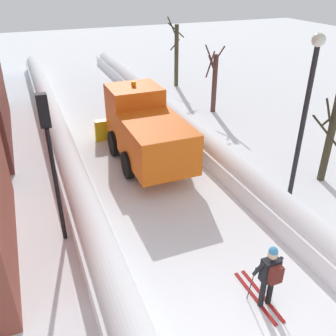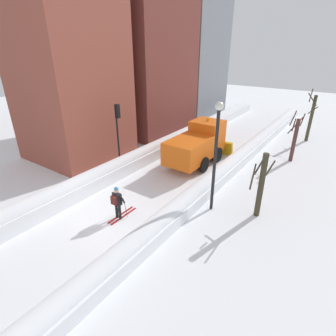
{
  "view_description": "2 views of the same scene",
  "coord_description": "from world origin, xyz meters",
  "px_view_note": "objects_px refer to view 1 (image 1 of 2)",
  "views": [
    {
      "loc": [
        -4.1,
        -4.56,
        7.3
      ],
      "look_at": [
        -0.05,
        5.42,
        1.43
      ],
      "focal_mm": 39.07,
      "sensor_mm": 36.0,
      "label": 1
    },
    {
      "loc": [
        9.03,
        -7.41,
        8.09
      ],
      "look_at": [
        0.31,
        5.07,
        1.0
      ],
      "focal_mm": 28.58,
      "sensor_mm": 36.0,
      "label": 2
    }
  ],
  "objects_px": {
    "plow_truck": "(145,129)",
    "street_lamp": "(306,105)",
    "traffic_light_pole": "(49,143)",
    "bare_tree_far": "(176,55)",
    "bare_tree_near": "(330,138)",
    "bare_tree_mid": "(214,81)",
    "skier": "(269,274)"
  },
  "relations": [
    {
      "from": "traffic_light_pole",
      "to": "bare_tree_mid",
      "type": "height_order",
      "value": "traffic_light_pole"
    },
    {
      "from": "plow_truck",
      "to": "street_lamp",
      "type": "distance_m",
      "value": 6.49
    },
    {
      "from": "street_lamp",
      "to": "bare_tree_mid",
      "type": "xyz_separation_m",
      "value": [
        1.98,
        9.39,
        -1.81
      ]
    },
    {
      "from": "skier",
      "to": "bare_tree_near",
      "type": "distance_m",
      "value": 7.16
    },
    {
      "from": "street_lamp",
      "to": "bare_tree_near",
      "type": "xyz_separation_m",
      "value": [
        2.19,
        0.82,
        -1.79
      ]
    },
    {
      "from": "bare_tree_near",
      "to": "skier",
      "type": "bearing_deg",
      "value": -142.77
    },
    {
      "from": "bare_tree_near",
      "to": "street_lamp",
      "type": "bearing_deg",
      "value": -159.57
    },
    {
      "from": "street_lamp",
      "to": "bare_tree_near",
      "type": "height_order",
      "value": "street_lamp"
    },
    {
      "from": "street_lamp",
      "to": "bare_tree_far",
      "type": "bearing_deg",
      "value": 82.08
    },
    {
      "from": "plow_truck",
      "to": "bare_tree_near",
      "type": "height_order",
      "value": "bare_tree_near"
    },
    {
      "from": "skier",
      "to": "bare_tree_far",
      "type": "xyz_separation_m",
      "value": [
        5.57,
        18.55,
        1.16
      ]
    },
    {
      "from": "bare_tree_mid",
      "to": "bare_tree_far",
      "type": "bearing_deg",
      "value": 88.85
    },
    {
      "from": "skier",
      "to": "plow_truck",
      "type": "bearing_deg",
      "value": 91.14
    },
    {
      "from": "traffic_light_pole",
      "to": "bare_tree_near",
      "type": "height_order",
      "value": "traffic_light_pole"
    },
    {
      "from": "plow_truck",
      "to": "bare_tree_mid",
      "type": "distance_m",
      "value": 7.18
    },
    {
      "from": "traffic_light_pole",
      "to": "bare_tree_far",
      "type": "distance_m",
      "value": 17.1
    },
    {
      "from": "bare_tree_near",
      "to": "bare_tree_far",
      "type": "relative_size",
      "value": 0.76
    },
    {
      "from": "traffic_light_pole",
      "to": "street_lamp",
      "type": "bearing_deg",
      "value": -7.87
    },
    {
      "from": "street_lamp",
      "to": "bare_tree_near",
      "type": "distance_m",
      "value": 2.94
    },
    {
      "from": "bare_tree_mid",
      "to": "bare_tree_far",
      "type": "xyz_separation_m",
      "value": [
        0.11,
        5.67,
        0.39
      ]
    },
    {
      "from": "traffic_light_pole",
      "to": "bare_tree_far",
      "type": "bearing_deg",
      "value": 55.11
    },
    {
      "from": "plow_truck",
      "to": "bare_tree_near",
      "type": "bearing_deg",
      "value": -35.27
    },
    {
      "from": "skier",
      "to": "bare_tree_mid",
      "type": "distance_m",
      "value": 14.01
    },
    {
      "from": "plow_truck",
      "to": "bare_tree_far",
      "type": "distance_m",
      "value": 11.66
    },
    {
      "from": "street_lamp",
      "to": "bare_tree_near",
      "type": "relative_size",
      "value": 1.66
    },
    {
      "from": "bare_tree_far",
      "to": "bare_tree_mid",
      "type": "bearing_deg",
      "value": -91.15
    },
    {
      "from": "traffic_light_pole",
      "to": "bare_tree_far",
      "type": "height_order",
      "value": "bare_tree_far"
    },
    {
      "from": "street_lamp",
      "to": "bare_tree_mid",
      "type": "relative_size",
      "value": 1.54
    },
    {
      "from": "plow_truck",
      "to": "skier",
      "type": "distance_m",
      "value": 8.45
    },
    {
      "from": "plow_truck",
      "to": "street_lamp",
      "type": "relative_size",
      "value": 1.04
    },
    {
      "from": "traffic_light_pole",
      "to": "street_lamp",
      "type": "height_order",
      "value": "street_lamp"
    },
    {
      "from": "plow_truck",
      "to": "bare_tree_far",
      "type": "xyz_separation_m",
      "value": [
        5.74,
        10.12,
        0.69
      ]
    }
  ]
}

